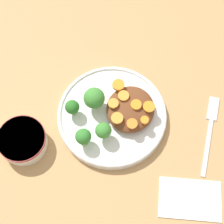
% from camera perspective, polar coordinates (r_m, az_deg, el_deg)
% --- Properties ---
extents(ground_plane, '(4.00, 4.00, 0.00)m').
position_cam_1_polar(ground_plane, '(0.87, 0.00, -0.89)').
color(ground_plane, tan).
extents(plate, '(0.25, 0.25, 0.02)m').
position_cam_1_polar(plate, '(0.86, 0.00, -0.56)').
color(plate, silver).
rests_on(plate, ground_plane).
extents(dip_bowl, '(0.11, 0.11, 0.04)m').
position_cam_1_polar(dip_bowl, '(0.85, -13.47, -4.25)').
color(dip_bowl, white).
rests_on(dip_bowl, ground_plane).
extents(stew_mound, '(0.11, 0.12, 0.03)m').
position_cam_1_polar(stew_mound, '(0.85, 2.82, 0.44)').
color(stew_mound, brown).
rests_on(stew_mound, plate).
extents(broccoli_floret_0, '(0.05, 0.05, 0.06)m').
position_cam_1_polar(broccoli_floret_0, '(0.83, -2.73, 2.10)').
color(broccoli_floret_0, '#7FA85B').
rests_on(broccoli_floret_0, plate).
extents(broccoli_floret_1, '(0.04, 0.04, 0.05)m').
position_cam_1_polar(broccoli_floret_1, '(0.81, -1.33, -2.86)').
color(broccoli_floret_1, '#759E51').
rests_on(broccoli_floret_1, plate).
extents(broccoli_floret_2, '(0.03, 0.03, 0.05)m').
position_cam_1_polar(broccoli_floret_2, '(0.81, -4.38, -3.85)').
color(broccoli_floret_2, '#7FA85B').
rests_on(broccoli_floret_2, plate).
extents(broccoli_floret_3, '(0.03, 0.03, 0.05)m').
position_cam_1_polar(broccoli_floret_3, '(0.84, -6.08, 0.70)').
color(broccoli_floret_3, '#759E51').
rests_on(broccoli_floret_3, plate).
extents(carrot_slice_0, '(0.02, 0.02, 0.01)m').
position_cam_1_polar(carrot_slice_0, '(0.82, 4.99, -1.23)').
color(carrot_slice_0, orange).
rests_on(carrot_slice_0, stew_mound).
extents(carrot_slice_1, '(0.02, 0.02, 0.01)m').
position_cam_1_polar(carrot_slice_1, '(0.83, 0.42, 1.26)').
color(carrot_slice_1, orange).
rests_on(carrot_slice_1, stew_mound).
extents(carrot_slice_2, '(0.03, 0.03, 0.00)m').
position_cam_1_polar(carrot_slice_2, '(0.84, 1.77, 2.49)').
color(carrot_slice_2, orange).
rests_on(carrot_slice_2, stew_mound).
extents(carrot_slice_3, '(0.02, 0.02, 0.01)m').
position_cam_1_polar(carrot_slice_3, '(0.83, 3.69, 1.10)').
color(carrot_slice_3, orange).
rests_on(carrot_slice_3, stew_mound).
extents(carrot_slice_4, '(0.03, 0.03, 0.00)m').
position_cam_1_polar(carrot_slice_4, '(0.83, 5.65, 0.82)').
color(carrot_slice_4, orange).
rests_on(carrot_slice_4, stew_mound).
extents(carrot_slice_5, '(0.03, 0.03, 0.01)m').
position_cam_1_polar(carrot_slice_5, '(0.81, 0.79, -0.94)').
color(carrot_slice_5, orange).
rests_on(carrot_slice_5, stew_mound).
extents(carrot_slice_6, '(0.03, 0.03, 0.01)m').
position_cam_1_polar(carrot_slice_6, '(0.85, 0.89, 4.16)').
color(carrot_slice_6, orange).
rests_on(carrot_slice_6, stew_mound).
extents(carrot_slice_7, '(0.02, 0.02, 0.00)m').
position_cam_1_polar(carrot_slice_7, '(0.81, 3.08, -1.79)').
color(carrot_slice_7, orange).
rests_on(carrot_slice_7, stew_mound).
extents(fork, '(0.02, 0.20, 0.01)m').
position_cam_1_polar(fork, '(0.89, 14.76, -2.23)').
color(fork, beige).
rests_on(fork, ground_plane).
extents(napkin, '(0.15, 0.11, 0.01)m').
position_cam_1_polar(napkin, '(0.84, 11.82, -12.84)').
color(napkin, white).
rests_on(napkin, ground_plane).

